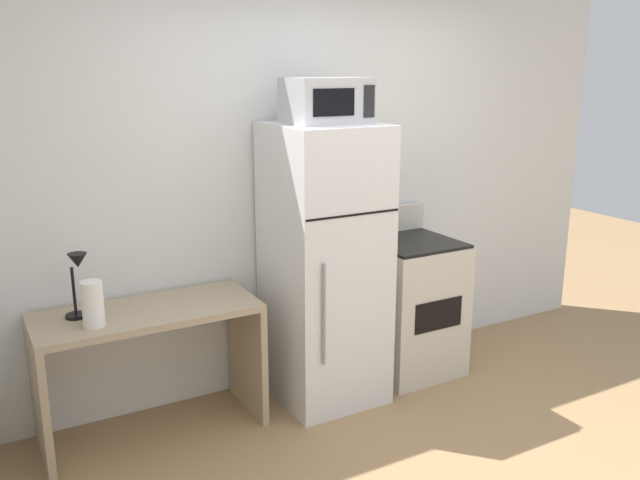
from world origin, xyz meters
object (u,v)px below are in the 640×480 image
(paper_towel_roll, at_px, (93,304))
(refrigerator, at_px, (324,265))
(desk_lamp, at_px, (77,274))
(microwave, at_px, (326,101))
(oven_range, at_px, (410,305))
(desk, at_px, (149,347))

(paper_towel_roll, bearing_deg, refrigerator, 1.94)
(desk_lamp, height_order, microwave, microwave)
(paper_towel_roll, height_order, refrigerator, refrigerator)
(oven_range, bearing_deg, desk, 178.91)
(desk, xyz_separation_m, desk_lamp, (-0.34, 0.05, 0.46))
(desk, height_order, paper_towel_roll, paper_towel_roll)
(refrigerator, relative_size, microwave, 3.74)
(refrigerator, relative_size, oven_range, 1.56)
(microwave, bearing_deg, oven_range, 4.38)
(desk_lamp, bearing_deg, refrigerator, -4.54)
(refrigerator, distance_m, microwave, 0.99)
(desk, relative_size, microwave, 2.63)
(desk_lamp, distance_m, refrigerator, 1.43)
(desk, bearing_deg, refrigerator, -3.45)
(desk_lamp, relative_size, microwave, 0.77)
(desk, xyz_separation_m, refrigerator, (1.09, -0.07, 0.33))
(paper_towel_roll, height_order, microwave, microwave)
(desk_lamp, xyz_separation_m, paper_towel_roll, (0.04, -0.16, -0.12))
(refrigerator, height_order, oven_range, refrigerator)
(refrigerator, bearing_deg, paper_towel_roll, -178.06)
(desk, bearing_deg, oven_range, -1.09)
(oven_range, bearing_deg, paper_towel_roll, -177.83)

